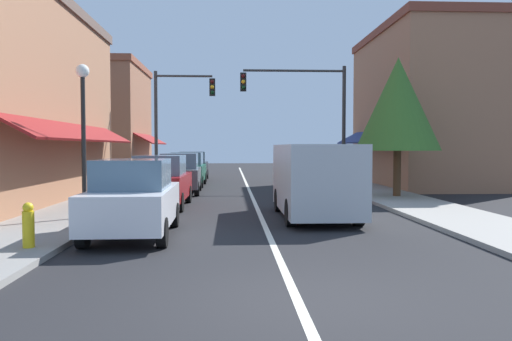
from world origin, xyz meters
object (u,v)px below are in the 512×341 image
Objects in this scene: parked_car_second_left at (161,182)px; traffic_signal_left_corner at (175,111)px; van_in_lane at (314,178)px; parked_car_nearest_left at (134,198)px; parked_car_third_left at (180,174)px; tree_right_near at (398,104)px; street_lamp_left_near at (83,114)px; fire_hydrant at (28,225)px; parked_car_distant_left at (193,166)px; parked_car_far_left at (188,169)px; traffic_signal_mast_arm at (309,105)px.

traffic_signal_left_corner is at bearing 94.06° from parked_car_second_left.
parked_car_second_left is 5.55m from van_in_lane.
parked_car_third_left is at bearing 89.07° from parked_car_nearest_left.
parked_car_third_left is 0.75× the size of tree_right_near.
street_lamp_left_near is 4.92× the size of fire_hydrant.
street_lamp_left_near is at bearing 125.69° from parked_car_nearest_left.
fire_hydrant is (-1.57, -21.68, -0.33)m from parked_car_distant_left.
parked_car_nearest_left is at bearing -89.48° from parked_car_far_left.
parked_car_distant_left is at bearing 90.59° from parked_car_second_left.
traffic_signal_left_corner reaches higher than tree_right_near.
traffic_signal_mast_arm is 6.15m from tree_right_near.
traffic_signal_left_corner is 1.09× the size of tree_right_near.
parked_car_third_left is 8.90m from street_lamp_left_near.
traffic_signal_mast_arm is at bearing 54.80° from street_lamp_left_near.
parked_car_second_left is 1.00× the size of parked_car_far_left.
street_lamp_left_near reaches higher than fire_hydrant.
street_lamp_left_near is at bearing -125.20° from traffic_signal_mast_arm.
parked_car_nearest_left is 4.75× the size of fire_hydrant.
street_lamp_left_near is at bearing -97.40° from parked_car_far_left.
parked_car_distant_left is at bearing 134.65° from traffic_signal_mast_arm.
parked_car_distant_left is 9.46m from traffic_signal_mast_arm.
tree_right_near is (9.48, -7.29, -0.24)m from traffic_signal_left_corner.
parked_car_second_left is at bearing -165.14° from tree_right_near.
fire_hydrant is (-1.63, -16.92, -0.33)m from parked_car_far_left.
parked_car_nearest_left is 0.96× the size of street_lamp_left_near.
tree_right_near reaches higher than parked_car_third_left.
parked_car_distant_left is at bearing 126.85° from tree_right_near.
parked_car_distant_left is (0.05, 14.22, 0.00)m from parked_car_second_left.
parked_car_nearest_left is 5.70m from parked_car_second_left.
traffic_signal_mast_arm is (1.51, 10.71, 3.01)m from van_in_lane.
parked_car_distant_left is 21.74m from fire_hydrant.
parked_car_second_left is 7.62m from fire_hydrant.
street_lamp_left_near is (-6.41, -0.50, 1.78)m from van_in_lane.
van_in_lane is at bearing -98.01° from traffic_signal_mast_arm.
traffic_signal_left_corner is (-0.55, 9.66, 3.09)m from parked_car_second_left.
traffic_signal_left_corner reaches higher than fire_hydrant.
parked_car_far_left is 13.05m from street_lamp_left_near.
fire_hydrant is at bearing -88.47° from street_lamp_left_near.
parked_car_far_left is (-0.02, 4.30, 0.00)m from parked_car_third_left.
van_in_lane is at bearing -66.86° from traffic_signal_left_corner.
van_in_lane is 1.21× the size of street_lamp_left_near.
parked_car_nearest_left is at bearing -90.38° from parked_car_distant_left.
parked_car_distant_left reaches higher than fire_hydrant.
parked_car_second_left and parked_car_far_left have the same top height.
fire_hydrant is (-1.67, -1.77, -0.33)m from parked_car_nearest_left.
parked_car_third_left is at bearing 120.12° from van_in_lane.
parked_car_distant_left is (-0.08, 9.06, 0.00)m from parked_car_third_left.
parked_car_distant_left is 17.73m from street_lamp_left_near.
traffic_signal_left_corner is at bearing 142.43° from tree_right_near.
parked_car_second_left is at bearing -86.74° from traffic_signal_left_corner.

